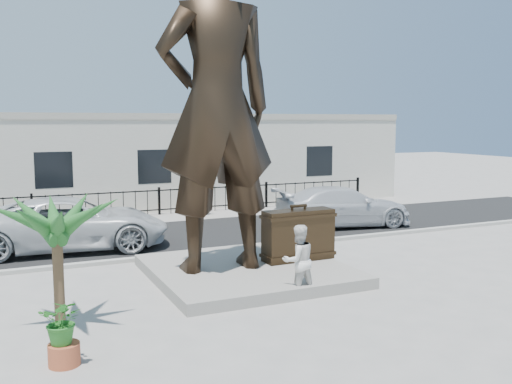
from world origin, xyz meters
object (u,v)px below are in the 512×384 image
tourist (298,260)px  car_white (71,223)px  statue (216,106)px  suitcase (298,235)px

tourist → car_white: (-4.50, 7.68, 0.00)m
statue → car_white: size_ratio=1.38×
tourist → statue: bearing=-60.6°
suitcase → car_white: bearing=134.8°
tourist → suitcase: bearing=-119.3°
suitcase → tourist: (-1.19, -2.19, -0.14)m
tourist → car_white: 8.90m
suitcase → car_white: size_ratio=0.33×
suitcase → statue: bearing=177.5°
statue → car_white: (-3.21, 5.44, -3.83)m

